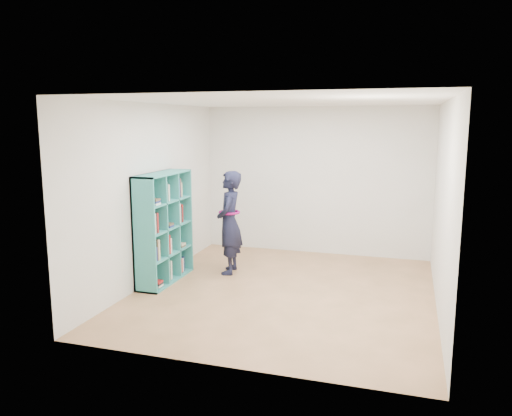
% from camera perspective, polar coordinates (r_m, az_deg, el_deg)
% --- Properties ---
extents(floor, '(4.50, 4.50, 0.00)m').
position_cam_1_polar(floor, '(7.04, 3.22, -9.58)').
color(floor, olive).
rests_on(floor, ground).
extents(ceiling, '(4.50, 4.50, 0.00)m').
position_cam_1_polar(ceiling, '(6.64, 3.44, 12.08)').
color(ceiling, white).
rests_on(ceiling, wall_back).
extents(wall_left, '(0.02, 4.50, 2.60)m').
position_cam_1_polar(wall_left, '(7.45, -11.79, 1.62)').
color(wall_left, silver).
rests_on(wall_left, floor).
extents(wall_right, '(0.02, 4.50, 2.60)m').
position_cam_1_polar(wall_right, '(6.54, 20.59, 0.08)').
color(wall_right, silver).
rests_on(wall_right, floor).
extents(wall_back, '(4.00, 0.02, 2.60)m').
position_cam_1_polar(wall_back, '(8.90, 6.80, 3.08)').
color(wall_back, silver).
rests_on(wall_back, floor).
extents(wall_front, '(4.00, 0.02, 2.60)m').
position_cam_1_polar(wall_front, '(4.60, -3.40, -3.23)').
color(wall_front, silver).
rests_on(wall_front, floor).
extents(bookshelf, '(0.35, 1.21, 1.61)m').
position_cam_1_polar(bookshelf, '(7.45, -10.63, -2.41)').
color(bookshelf, teal).
rests_on(bookshelf, floor).
extents(person, '(0.48, 0.64, 1.60)m').
position_cam_1_polar(person, '(7.71, -3.05, -1.66)').
color(person, black).
rests_on(person, floor).
extents(smartphone, '(0.03, 0.09, 0.14)m').
position_cam_1_polar(smartphone, '(7.79, -3.96, -0.77)').
color(smartphone, silver).
rests_on(smartphone, person).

